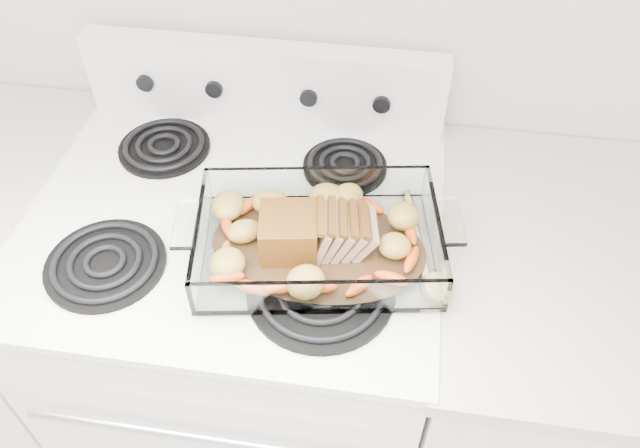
# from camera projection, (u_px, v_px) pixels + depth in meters

# --- Properties ---
(electric_range) EXTENTS (0.78, 0.70, 1.12)m
(electric_range) POSITION_uv_depth(u_px,v_px,m) (253.00, 343.00, 1.51)
(electric_range) COLOR white
(electric_range) RESTS_ON ground
(counter_right) EXTENTS (0.58, 0.68, 0.93)m
(counter_right) POSITION_uv_depth(u_px,v_px,m) (533.00, 385.00, 1.45)
(counter_right) COLOR white
(counter_right) RESTS_ON ground
(baking_dish) EXTENTS (0.41, 0.27, 0.08)m
(baking_dish) POSITION_uv_depth(u_px,v_px,m) (318.00, 243.00, 1.09)
(baking_dish) COLOR white
(baking_dish) RESTS_ON electric_range
(pork_roast) EXTENTS (0.20, 0.10, 0.08)m
(pork_roast) POSITION_uv_depth(u_px,v_px,m) (307.00, 232.00, 1.07)
(pork_roast) COLOR #5C3711
(pork_roast) RESTS_ON baking_dish
(roast_vegetables) EXTENTS (0.39, 0.21, 0.05)m
(roast_vegetables) POSITION_uv_depth(u_px,v_px,m) (319.00, 223.00, 1.11)
(roast_vegetables) COLOR #F55A18
(roast_vegetables) RESTS_ON baking_dish
(wooden_spoon) EXTENTS (0.10, 0.26, 0.02)m
(wooden_spoon) POSITION_uv_depth(u_px,v_px,m) (427.00, 262.00, 1.08)
(wooden_spoon) COLOR tan
(wooden_spoon) RESTS_ON electric_range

